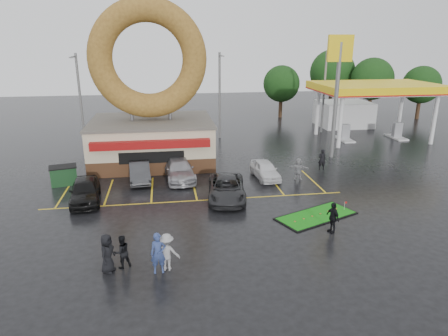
{
  "coord_description": "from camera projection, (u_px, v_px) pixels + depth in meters",
  "views": [
    {
      "loc": [
        -1.89,
        -21.11,
        10.11
      ],
      "look_at": [
        1.8,
        3.35,
        2.2
      ],
      "focal_mm": 32.0,
      "sensor_mm": 36.0,
      "label": 1
    }
  ],
  "objects": [
    {
      "name": "donut_shop",
      "position": [
        151.0,
        111.0,
        33.66
      ],
      "size": [
        10.2,
        8.7,
        13.5
      ],
      "color": "#472B19",
      "rests_on": "ground"
    },
    {
      "name": "tree_far_a",
      "position": [
        372.0,
        79.0,
        53.6
      ],
      "size": [
        5.6,
        5.6,
        8.0
      ],
      "color": "#332114",
      "rests_on": "ground"
    },
    {
      "name": "streetlight_left",
      "position": [
        80.0,
        98.0,
        39.11
      ],
      "size": [
        0.4,
        2.21,
        9.0
      ],
      "color": "slate",
      "rests_on": "ground"
    },
    {
      "name": "car_white",
      "position": [
        265.0,
        170.0,
        30.57
      ],
      "size": [
        1.86,
        4.05,
        1.35
      ],
      "primitive_type": "imported",
      "rotation": [
        0.0,
        0.0,
        0.07
      ],
      "color": "silver",
      "rests_on": "ground"
    },
    {
      "name": "person_hoodie",
      "position": [
        167.0,
        252.0,
        18.2
      ],
      "size": [
        1.29,
        0.91,
        1.81
      ],
      "primitive_type": "imported",
      "rotation": [
        0.0,
        0.0,
        2.92
      ],
      "color": "gray",
      "rests_on": "ground"
    },
    {
      "name": "tree_far_b",
      "position": [
        422.0,
        85.0,
        52.77
      ],
      "size": [
        4.9,
        4.9,
        7.0
      ],
      "color": "#332114",
      "rests_on": "ground"
    },
    {
      "name": "tree_far_c",
      "position": [
        332.0,
        72.0,
        56.6
      ],
      "size": [
        6.3,
        6.3,
        9.0
      ],
      "color": "#332114",
      "rests_on": "ground"
    },
    {
      "name": "shell_sign",
      "position": [
        338.0,
        74.0,
        34.13
      ],
      "size": [
        2.2,
        0.36,
        10.6
      ],
      "color": "slate",
      "rests_on": "ground"
    },
    {
      "name": "person_bystander",
      "position": [
        107.0,
        253.0,
        18.05
      ],
      "size": [
        0.87,
        1.06,
        1.86
      ],
      "primitive_type": "imported",
      "rotation": [
        0.0,
        0.0,
        1.21
      ],
      "color": "black",
      "rests_on": "ground"
    },
    {
      "name": "person_blackjkt",
      "position": [
        122.0,
        252.0,
        18.45
      ],
      "size": [
        0.97,
        0.89,
        1.6
      ],
      "primitive_type": "imported",
      "rotation": [
        0.0,
        0.0,
        3.59
      ],
      "color": "black",
      "rests_on": "ground"
    },
    {
      "name": "car_silver",
      "position": [
        179.0,
        169.0,
        30.4
      ],
      "size": [
        2.46,
        5.25,
        1.48
      ],
      "primitive_type": "imported",
      "rotation": [
        0.0,
        0.0,
        0.08
      ],
      "color": "#99999D",
      "rests_on": "ground"
    },
    {
      "name": "streetlight_right",
      "position": [
        324.0,
        90.0,
        44.69
      ],
      "size": [
        0.4,
        2.21,
        9.0
      ],
      "color": "slate",
      "rests_on": "ground"
    },
    {
      "name": "person_blue",
      "position": [
        158.0,
        253.0,
        17.97
      ],
      "size": [
        0.74,
        0.51,
        1.94
      ],
      "primitive_type": "imported",
      "rotation": [
        0.0,
        0.0,
        0.06
      ],
      "color": "navy",
      "rests_on": "ground"
    },
    {
      "name": "gas_station",
      "position": [
        361.0,
        101.0,
        44.66
      ],
      "size": [
        12.3,
        13.65,
        5.9
      ],
      "color": "silver",
      "rests_on": "ground"
    },
    {
      "name": "streetlight_mid",
      "position": [
        220.0,
        94.0,
        42.04
      ],
      "size": [
        0.4,
        2.21,
        9.0
      ],
      "color": "slate",
      "rests_on": "ground"
    },
    {
      "name": "car_dgrey",
      "position": [
        140.0,
        172.0,
        29.99
      ],
      "size": [
        1.85,
        4.36,
        1.4
      ],
      "primitive_type": "imported",
      "rotation": [
        0.0,
        0.0,
        0.09
      ],
      "color": "#303032",
      "rests_on": "ground"
    },
    {
      "name": "putting_green",
      "position": [
        316.0,
        216.0,
        24.04
      ],
      "size": [
        5.43,
        3.96,
        0.62
      ],
      "color": "black",
      "rests_on": "ground"
    },
    {
      "name": "person_walker_far",
      "position": [
        322.0,
        159.0,
        32.52
      ],
      "size": [
        0.7,
        0.53,
        1.74
      ],
      "primitive_type": "imported",
      "rotation": [
        0.0,
        0.0,
        2.95
      ],
      "color": "black",
      "rests_on": "ground"
    },
    {
      "name": "tree_far_d",
      "position": [
        281.0,
        84.0,
        53.98
      ],
      "size": [
        4.9,
        4.9,
        7.0
      ],
      "color": "#332114",
      "rests_on": "ground"
    },
    {
      "name": "person_walker_near",
      "position": [
        298.0,
        169.0,
        30.19
      ],
      "size": [
        1.64,
        1.04,
        1.68
      ],
      "primitive_type": "imported",
      "rotation": [
        0.0,
        0.0,
        2.77
      ],
      "color": "gray",
      "rests_on": "ground"
    },
    {
      "name": "person_cameraman",
      "position": [
        333.0,
        217.0,
        21.85
      ],
      "size": [
        0.66,
        1.09,
        1.74
      ],
      "primitive_type": "imported",
      "rotation": [
        0.0,
        0.0,
        -1.33
      ],
      "color": "black",
      "rests_on": "ground"
    },
    {
      "name": "car_black",
      "position": [
        85.0,
        190.0,
        26.06
      ],
      "size": [
        2.34,
        4.73,
        1.55
      ],
      "primitive_type": "imported",
      "rotation": [
        0.0,
        0.0,
        0.11
      ],
      "color": "black",
      "rests_on": "ground"
    },
    {
      "name": "dumpster",
      "position": [
        64.0,
        176.0,
        29.27
      ],
      "size": [
        2.03,
        1.59,
        1.3
      ],
      "primitive_type": "cube",
      "rotation": [
        0.0,
        0.0,
        0.24
      ],
      "color": "#163B1C",
      "rests_on": "ground"
    },
    {
      "name": "ground",
      "position": [
        202.0,
        223.0,
        23.23
      ],
      "size": [
        120.0,
        120.0,
        0.0
      ],
      "primitive_type": "plane",
      "color": "black",
      "rests_on": "ground"
    },
    {
      "name": "car_grey",
      "position": [
        227.0,
        188.0,
        26.59
      ],
      "size": [
        3.05,
        5.48,
        1.45
      ],
      "primitive_type": "imported",
      "rotation": [
        0.0,
        0.0,
        -0.13
      ],
      "color": "#29292B",
      "rests_on": "ground"
    }
  ]
}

